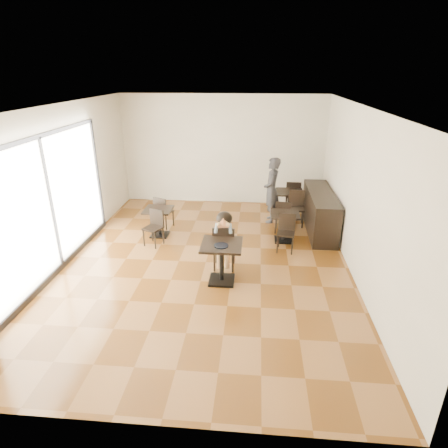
# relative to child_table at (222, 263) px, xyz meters

# --- Properties ---
(floor) EXTENTS (6.00, 8.00, 0.01)m
(floor) POSITION_rel_child_table_xyz_m (-0.41, 0.74, -0.40)
(floor) COLOR brown
(floor) RESTS_ON ground
(ceiling) EXTENTS (6.00, 8.00, 0.01)m
(ceiling) POSITION_rel_child_table_xyz_m (-0.41, 0.74, 2.80)
(ceiling) COLOR white
(ceiling) RESTS_ON floor
(wall_back) EXTENTS (6.00, 0.01, 3.20)m
(wall_back) POSITION_rel_child_table_xyz_m (-0.41, 4.74, 1.20)
(wall_back) COLOR beige
(wall_back) RESTS_ON floor
(wall_front) EXTENTS (6.00, 0.01, 3.20)m
(wall_front) POSITION_rel_child_table_xyz_m (-0.41, -3.26, 1.20)
(wall_front) COLOR beige
(wall_front) RESTS_ON floor
(wall_left) EXTENTS (0.01, 8.00, 3.20)m
(wall_left) POSITION_rel_child_table_xyz_m (-3.41, 0.74, 1.20)
(wall_left) COLOR beige
(wall_left) RESTS_ON floor
(wall_right) EXTENTS (0.01, 8.00, 3.20)m
(wall_right) POSITION_rel_child_table_xyz_m (2.59, 0.74, 1.20)
(wall_right) COLOR beige
(wall_right) RESTS_ON floor
(storefront_window) EXTENTS (0.04, 4.50, 2.60)m
(storefront_window) POSITION_rel_child_table_xyz_m (-3.38, 0.24, 1.00)
(storefront_window) COLOR white
(storefront_window) RESTS_ON floor
(child_table) EXTENTS (0.76, 0.76, 0.81)m
(child_table) POSITION_rel_child_table_xyz_m (0.00, 0.00, 0.00)
(child_table) COLOR black
(child_table) RESTS_ON floor
(child_chair) EXTENTS (0.44, 0.44, 0.97)m
(child_chair) POSITION_rel_child_table_xyz_m (0.00, 0.55, 0.08)
(child_chair) COLOR black
(child_chair) RESTS_ON floor
(child) EXTENTS (0.44, 0.61, 1.22)m
(child) POSITION_rel_child_table_xyz_m (0.00, 0.55, 0.21)
(child) COLOR gray
(child) RESTS_ON child_chair
(plate) EXTENTS (0.27, 0.27, 0.02)m
(plate) POSITION_rel_child_table_xyz_m (0.00, -0.10, 0.41)
(plate) COLOR black
(plate) RESTS_ON child_table
(pizza_slice) EXTENTS (0.28, 0.22, 0.07)m
(pizza_slice) POSITION_rel_child_table_xyz_m (0.00, 0.36, 0.65)
(pizza_slice) COLOR #DDC06C
(pizza_slice) RESTS_ON child
(adult_patron) EXTENTS (0.45, 0.66, 1.74)m
(adult_patron) POSITION_rel_child_table_xyz_m (1.02, 3.24, 0.47)
(adult_patron) COLOR #323236
(adult_patron) RESTS_ON floor
(cafe_table_mid) EXTENTS (0.75, 0.75, 0.71)m
(cafe_table_mid) POSITION_rel_child_table_xyz_m (1.31, 1.99, -0.05)
(cafe_table_mid) COLOR black
(cafe_table_mid) RESTS_ON floor
(cafe_table_left) EXTENTS (0.86, 0.86, 0.70)m
(cafe_table_left) POSITION_rel_child_table_xyz_m (-1.74, 2.04, -0.06)
(cafe_table_left) COLOR black
(cafe_table_left) RESTS_ON floor
(cafe_table_back) EXTENTS (0.76, 0.76, 0.76)m
(cafe_table_back) POSITION_rel_child_table_xyz_m (1.53, 3.54, -0.02)
(cafe_table_back) COLOR black
(cafe_table_back) RESTS_ON floor
(chair_mid_a) EXTENTS (0.43, 0.43, 0.85)m
(chair_mid_a) POSITION_rel_child_table_xyz_m (1.31, 2.54, 0.02)
(chair_mid_a) COLOR black
(chair_mid_a) RESTS_ON floor
(chair_mid_b) EXTENTS (0.43, 0.43, 0.85)m
(chair_mid_b) POSITION_rel_child_table_xyz_m (1.31, 1.44, 0.02)
(chair_mid_b) COLOR black
(chair_mid_b) RESTS_ON floor
(chair_left_a) EXTENTS (0.49, 0.49, 0.84)m
(chair_left_a) POSITION_rel_child_table_xyz_m (-1.74, 2.59, 0.02)
(chair_left_a) COLOR black
(chair_left_a) RESTS_ON floor
(chair_left_b) EXTENTS (0.49, 0.49, 0.84)m
(chair_left_b) POSITION_rel_child_table_xyz_m (-1.74, 1.49, 0.02)
(chair_left_b) COLOR black
(chair_left_b) RESTS_ON floor
(chair_back_a) EXTENTS (0.43, 0.43, 0.91)m
(chair_back_a) POSITION_rel_child_table_xyz_m (1.67, 4.09, 0.05)
(chair_back_a) COLOR black
(chair_back_a) RESTS_ON floor
(chair_back_b) EXTENTS (0.43, 0.43, 0.91)m
(chair_back_b) POSITION_rel_child_table_xyz_m (1.67, 2.99, 0.05)
(chair_back_b) COLOR black
(chair_back_b) RESTS_ON floor
(service_counter) EXTENTS (0.60, 2.40, 1.00)m
(service_counter) POSITION_rel_child_table_xyz_m (2.24, 2.74, 0.10)
(service_counter) COLOR black
(service_counter) RESTS_ON floor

